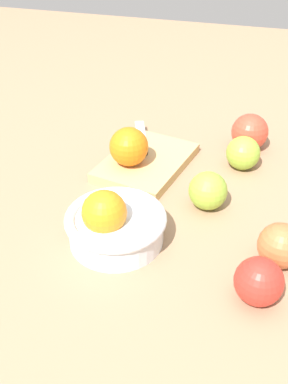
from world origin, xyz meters
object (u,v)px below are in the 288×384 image
object	(u,v)px
cutting_board	(146,162)
apple_front_right	(243,153)
apple_front_left	(281,246)
knife	(143,141)
apple_front_center	(208,191)
apple_front_left_2	(259,281)
bowl	(114,223)
orange_on_board	(129,147)
apple_front_right_2	(250,132)

from	to	relation	value
cutting_board	apple_front_right	distance (m)	0.20
cutting_board	apple_front_left	bearing A→B (deg)	-128.19
knife	apple_front_center	bearing A→B (deg)	-133.58
cutting_board	apple_front_left_2	world-z (taller)	apple_front_left_2
bowl	orange_on_board	world-z (taller)	bowl
bowl	apple_front_left	size ratio (longest dim) A/B	2.32
apple_front_left_2	apple_front_right	bearing A→B (deg)	9.58
knife	apple_front_right_2	distance (m)	0.23
cutting_board	apple_front_left	xyz separation A→B (m)	(-0.22, -0.28, 0.03)
bowl	knife	size ratio (longest dim) A/B	1.11
orange_on_board	apple_front_left_2	world-z (taller)	orange_on_board
knife	apple_front_right_2	world-z (taller)	apple_front_right_2
apple_front_left	apple_front_center	distance (m)	0.18
knife	apple_front_right	distance (m)	0.22
bowl	apple_front_left_2	distance (m)	0.25
apple_front_center	apple_front_left_2	bearing A→B (deg)	-152.10
orange_on_board	apple_front_left	xyz separation A→B (m)	(-0.19, -0.30, -0.02)
apple_front_right	apple_front_left_2	xyz separation A→B (m)	(-0.35, -0.06, 0.00)
cutting_board	apple_front_right_2	distance (m)	0.24
knife	apple_front_right	world-z (taller)	apple_front_right
apple_front_left	knife	bearing A→B (deg)	47.50
apple_front_left_2	apple_front_right_2	bearing A→B (deg)	7.15
bowl	apple_front_left	bearing A→B (deg)	-85.45
apple_front_left	apple_front_right	bearing A→B (deg)	17.77
bowl	apple_front_right	bearing A→B (deg)	-31.65
apple_front_right	apple_front_left_2	distance (m)	0.36
knife	apple_front_center	xyz separation A→B (m)	(-0.16, -0.17, 0.01)
apple_front_right	apple_front_left	world-z (taller)	apple_front_left
knife	apple_front_center	size ratio (longest dim) A/B	2.14
apple_front_left	apple_front_right_2	world-z (taller)	apple_front_right_2
knife	apple_front_left	size ratio (longest dim) A/B	2.09
orange_on_board	apple_front_right	distance (m)	0.23
bowl	apple_front_right_2	xyz separation A→B (m)	(0.38, -0.18, 0.00)
cutting_board	apple_front_center	distance (m)	0.18
apple_front_left	apple_front_left_2	bearing A→B (deg)	162.80
apple_front_center	orange_on_board	bearing A→B (deg)	67.07
orange_on_board	knife	size ratio (longest dim) A/B	0.52
orange_on_board	apple_front_left_2	bearing A→B (deg)	-134.50
apple_front_center	apple_front_left_2	xyz separation A→B (m)	(-0.20, -0.11, 0.00)
apple_front_left_2	knife	bearing A→B (deg)	37.30
apple_front_right	apple_front_left	xyz separation A→B (m)	(-0.27, -0.09, 0.00)
apple_front_right	apple_front_right_2	distance (m)	0.09
knife	apple_front_right_2	xyz separation A→B (m)	(0.08, -0.22, 0.01)
apple_front_left	bowl	bearing A→B (deg)	94.55
apple_front_left	apple_front_center	size ratio (longest dim) A/B	1.02
apple_front_right	apple_front_center	bearing A→B (deg)	163.12
apple_front_right	apple_front_right_2	xyz separation A→B (m)	(0.09, -0.00, 0.01)
apple_front_left	apple_front_center	bearing A→B (deg)	48.94
orange_on_board	apple_front_right	bearing A→B (deg)	-69.80
bowl	knife	world-z (taller)	bowl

